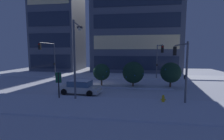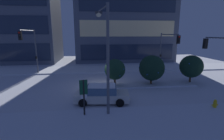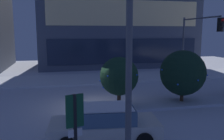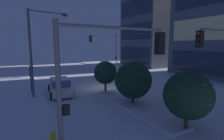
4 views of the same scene
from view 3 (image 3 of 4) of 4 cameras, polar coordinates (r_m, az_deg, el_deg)
ground at (r=14.86m, az=-2.90°, el=-8.64°), size 52.00×52.00×0.00m
curb_strip_far at (r=23.20m, az=-6.50°, el=-2.10°), size 52.00×5.20×0.14m
median_strip at (r=16.23m, az=17.68°, el=-7.28°), size 9.00×1.80×0.14m
car_near at (r=10.26m, az=-1.76°, el=-12.63°), size 4.71×2.39×1.49m
traffic_light_corner_far_right at (r=21.89m, az=19.26°, el=7.32°), size 0.32×5.61×5.80m
street_lamp_arched at (r=8.21m, az=1.25°, el=12.37°), size 0.83×3.38×7.57m
parking_info_sign at (r=7.56m, az=-8.66°, el=-12.77°), size 0.54×0.21×2.66m
decorated_tree_median at (r=15.80m, az=16.27°, el=-0.64°), size 2.91×2.87×3.37m
decorated_tree_left_of_median at (r=14.02m, az=1.68°, el=-1.47°), size 2.27×2.24×3.08m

